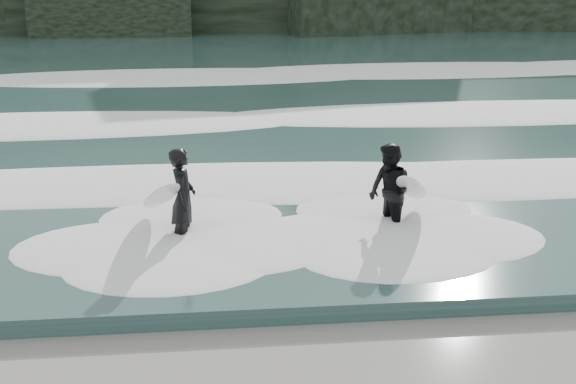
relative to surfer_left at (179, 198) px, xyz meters
name	(u,v)px	position (x,y,z in m)	size (l,w,h in m)	color
sea	(248,64)	(2.35, 22.79, -0.80)	(90.00, 52.00, 0.30)	#2C4A47
foam_near	(292,179)	(2.35, 2.79, -0.55)	(60.00, 3.20, 0.20)	white
foam_mid	(268,113)	(2.35, 9.79, -0.53)	(60.00, 4.00, 0.24)	white
foam_far	(253,70)	(2.35, 18.79, -0.50)	(60.00, 4.80, 0.30)	white
surfer_left	(179,198)	(0.00, 0.00, 0.00)	(1.19, 1.92, 1.89)	black
surfer_right	(391,192)	(3.94, 0.07, -0.03)	(1.49, 1.78, 1.84)	black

